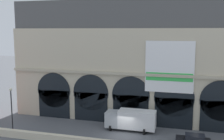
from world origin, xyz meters
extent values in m
plane|color=#54565B|center=(0.00, 0.00, 0.00)|extent=(200.00, 200.00, 0.00)
cube|color=beige|center=(0.00, 7.67, 7.63)|extent=(41.42, 5.34, 15.26)
cube|color=#4C4C4C|center=(0.00, 7.97, 17.56)|extent=(41.42, 4.74, 4.61)
cube|color=black|center=(-13.36, 4.95, 2.41)|extent=(5.71, 0.20, 4.82)
cylinder|color=black|center=(-13.36, 4.95, 4.82)|extent=(6.01, 0.20, 6.01)
cube|color=black|center=(-6.68, 4.95, 2.41)|extent=(5.71, 0.20, 4.82)
cylinder|color=black|center=(-6.68, 4.95, 4.82)|extent=(6.01, 0.20, 6.01)
cube|color=black|center=(0.00, 4.95, 2.41)|extent=(5.71, 0.20, 4.82)
cylinder|color=black|center=(0.00, 4.95, 4.82)|extent=(6.01, 0.20, 6.01)
cube|color=black|center=(6.68, 4.95, 2.41)|extent=(5.71, 0.20, 4.82)
cylinder|color=black|center=(6.68, 4.95, 4.82)|extent=(6.01, 0.20, 6.01)
cube|color=black|center=(13.36, 4.95, 2.41)|extent=(5.71, 0.20, 4.82)
cylinder|color=black|center=(13.36, 4.95, 4.82)|extent=(6.01, 0.20, 6.01)
cube|color=white|center=(5.85, 4.83, 9.52)|extent=(7.20, 0.12, 7.78)
cube|color=green|center=(5.85, 4.75, 8.02)|extent=(6.91, 0.04, 1.24)
cube|color=#B6AB91|center=(0.00, 4.85, 8.21)|extent=(41.42, 0.50, 0.44)
cube|color=#ADB2B7|center=(-2.25, 2.49, 1.57)|extent=(2.00, 2.30, 2.30)
cube|color=white|center=(1.50, 2.49, 1.77)|extent=(5.50, 2.30, 2.70)
cylinder|color=black|center=(-2.35, 1.46, 0.42)|extent=(0.28, 0.84, 0.84)
cylinder|color=black|center=(-2.35, 3.53, 0.42)|extent=(0.28, 0.84, 0.84)
cylinder|color=black|center=(2.75, 1.46, 0.42)|extent=(0.28, 0.84, 0.84)
cylinder|color=black|center=(2.75, 3.53, 0.42)|extent=(0.28, 0.84, 0.84)
cube|color=black|center=(9.66, -0.89, 1.27)|extent=(2.46, 1.62, 0.55)
cylinder|color=black|center=(7.98, -0.08, 0.30)|extent=(0.28, 0.60, 0.60)
cylinder|color=black|center=(-15.60, -3.59, 3.25)|extent=(0.16, 0.16, 6.50)
sphere|color=#F2EDCC|center=(-15.60, -3.59, 6.68)|extent=(0.44, 0.44, 0.44)
camera|label=1|loc=(7.86, -35.41, 14.93)|focal=42.80mm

